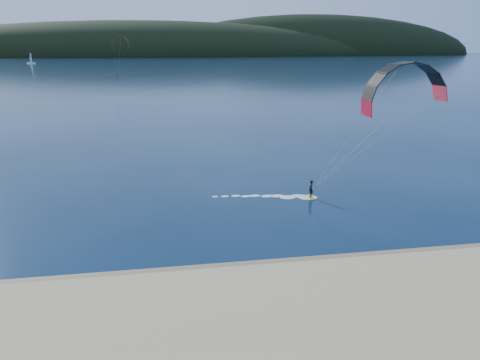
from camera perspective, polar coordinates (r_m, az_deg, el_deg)
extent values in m
plane|color=#061A33|center=(26.34, -0.28, -17.35)|extent=(1800.00, 1800.00, 0.00)
cube|color=olive|center=(30.08, -1.60, -12.39)|extent=(220.00, 2.50, 0.10)
ellipsoid|color=black|center=(742.94, -13.02, 16.17)|extent=(840.00, 280.00, 110.00)
ellipsoid|color=black|center=(824.59, 10.15, 16.45)|extent=(600.00, 240.00, 140.00)
cube|color=#D1DB19|center=(44.50, 9.56, -2.33)|extent=(0.57, 1.50, 0.08)
imported|color=black|center=(44.19, 9.62, -1.19)|extent=(0.48, 0.69, 1.81)
cylinder|color=gray|center=(42.20, 15.55, 4.26)|extent=(0.02, 0.02, 11.70)
cube|color=#D1DB19|center=(224.54, -16.32, 13.22)|extent=(0.82, 1.47, 0.08)
imported|color=black|center=(224.48, -16.34, 13.45)|extent=(0.86, 0.99, 1.72)
cylinder|color=gray|center=(220.58, -16.14, 15.39)|extent=(0.02, 0.02, 16.14)
cube|color=white|center=(434.65, -26.54, 14.04)|extent=(7.42, 3.56, 1.25)
cylinder|color=white|center=(434.51, -26.63, 14.68)|extent=(0.18, 0.18, 9.79)
cube|color=white|center=(435.69, -26.58, 14.69)|extent=(0.47, 2.28, 7.12)
cube|color=white|center=(433.18, -26.65, 14.43)|extent=(0.37, 1.76, 4.45)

